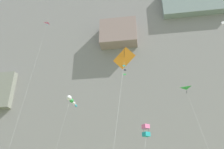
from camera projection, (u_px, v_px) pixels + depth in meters
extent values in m
cube|color=gray|center=(125.00, 54.00, 74.64)|extent=(180.00, 29.92, 81.59)
cube|color=gray|center=(119.00, 34.00, 58.63)|extent=(9.24, 4.35, 7.18)
cube|color=gray|center=(194.00, 2.00, 60.50)|extent=(16.69, 3.12, 8.84)
cube|color=pink|center=(146.00, 127.00, 22.82)|extent=(0.83, 0.83, 0.41)
cube|color=teal|center=(146.00, 134.00, 22.49)|extent=(0.83, 0.83, 0.41)
cylinder|color=black|center=(149.00, 130.00, 22.62)|extent=(0.02, 0.02, 1.12)
cylinder|color=black|center=(143.00, 131.00, 22.69)|extent=(0.02, 0.02, 1.12)
pyramid|color=green|center=(187.00, 93.00, 34.94)|extent=(1.48, 1.18, 0.28)
cube|color=black|center=(187.00, 92.00, 34.57)|extent=(0.15, 0.38, 0.42)
cylinder|color=silver|center=(205.00, 139.00, 29.26)|extent=(1.81, 4.40, 14.74)
cube|color=orange|center=(124.00, 58.00, 26.05)|extent=(2.62, 0.71, 2.54)
cylinder|color=black|center=(124.00, 58.00, 26.05)|extent=(0.17, 0.76, 2.04)
cube|color=teal|center=(124.00, 66.00, 25.63)|extent=(0.30, 0.12, 0.15)
cube|color=black|center=(125.00, 70.00, 25.38)|extent=(0.29, 0.16, 0.15)
cube|color=green|center=(125.00, 74.00, 25.15)|extent=(0.31, 0.06, 0.15)
cylinder|color=silver|center=(117.00, 121.00, 21.09)|extent=(1.33, 3.77, 14.73)
pyramid|color=pink|center=(48.00, 23.00, 45.92)|extent=(1.26, 1.26, 0.11)
cube|color=#38B2D1|center=(47.00, 25.00, 46.12)|extent=(0.22, 0.22, 0.31)
cylinder|color=silver|center=(26.00, 93.00, 37.35)|extent=(1.29, 4.52, 31.19)
ellipsoid|color=white|center=(69.00, 98.00, 43.24)|extent=(0.94, 1.26, 0.96)
ellipsoid|color=green|center=(72.00, 101.00, 44.54)|extent=(0.77, 1.25, 0.79)
ellipsoid|color=white|center=(74.00, 103.00, 45.85)|extent=(0.60, 1.25, 0.62)
ellipsoid|color=#38B2D1|center=(76.00, 106.00, 47.16)|extent=(0.43, 1.24, 0.45)
cylinder|color=silver|center=(58.00, 144.00, 38.69)|extent=(1.94, 2.91, 16.74)
cube|color=white|center=(223.00, 23.00, 27.59)|extent=(0.36, 0.10, 0.40)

